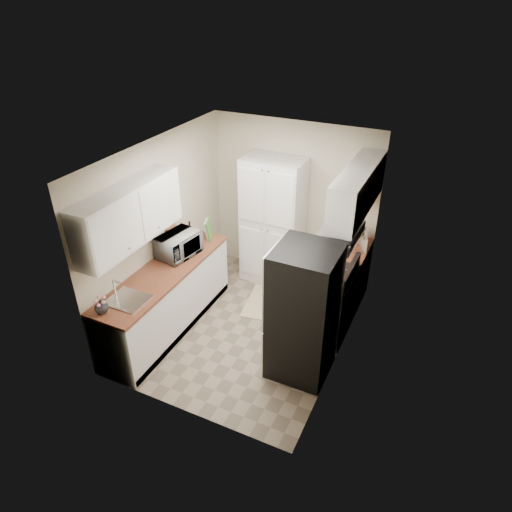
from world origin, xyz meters
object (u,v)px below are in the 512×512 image
(electric_range, at_px, (325,302))
(refrigerator, at_px, (303,313))
(microwave, at_px, (179,245))
(toaster_oven, at_px, (355,239))
(wine_bottle, at_px, (190,232))
(pantry_cabinet, at_px, (273,222))

(electric_range, height_order, refrigerator, refrigerator)
(microwave, bearing_deg, toaster_oven, -50.09)
(microwave, relative_size, wine_bottle, 1.97)
(refrigerator, bearing_deg, toaster_oven, 84.81)
(microwave, distance_m, wine_bottle, 0.40)
(refrigerator, bearing_deg, wine_bottle, 158.62)
(microwave, bearing_deg, refrigerator, -92.31)
(wine_bottle, bearing_deg, refrigerator, -21.38)
(microwave, relative_size, toaster_oven, 1.43)
(refrigerator, relative_size, microwave, 2.97)
(electric_range, bearing_deg, toaster_oven, 82.29)
(electric_range, relative_size, wine_bottle, 3.89)
(toaster_oven, bearing_deg, pantry_cabinet, 160.45)
(microwave, distance_m, toaster_oven, 2.45)
(microwave, height_order, wine_bottle, microwave)
(electric_range, height_order, wine_bottle, wine_bottle)
(pantry_cabinet, distance_m, wine_bottle, 1.29)
(pantry_cabinet, distance_m, refrigerator, 2.07)
(wine_bottle, xyz_separation_m, toaster_oven, (2.18, 0.86, -0.03))
(electric_range, bearing_deg, wine_bottle, -179.86)
(refrigerator, relative_size, wine_bottle, 5.85)
(refrigerator, bearing_deg, electric_range, 87.52)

